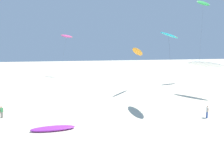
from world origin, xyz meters
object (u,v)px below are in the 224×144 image
Objects in this scene: flying_kite_4 at (203,3)px; person_foreground_walker at (2,112)px; grounded_kite_2 at (53,128)px; person_near_right at (207,111)px; flying_kite_0 at (169,35)px; flying_kite_1 at (67,36)px; flying_kite_5 at (138,52)px; flying_kite_7 at (204,64)px.

flying_kite_4 is 51.34m from person_foreground_walker.
person_near_right is at bearing -2.30° from grounded_kite_2.
flying_kite_0 is 43.69m from flying_kite_1.
flying_kite_4 reaches higher than flying_kite_5.
flying_kite_1 is 43.96m from flying_kite_7.
grounded_kite_2 is 3.11× the size of person_foreground_walker.
flying_kite_4 is 2.21× the size of flying_kite_5.
person_foreground_walker is at bearing 174.50° from flying_kite_0.
person_foreground_walker is at bearing 139.74° from grounded_kite_2.
flying_kite_0 is at bearing -5.50° from person_foreground_walker.
flying_kite_0 is at bearing -151.84° from flying_kite_7.
flying_kite_7 is at bearing 28.16° from flying_kite_0.
person_foreground_walker is at bearing 166.10° from person_near_right.
person_near_right is (3.61, -4.41, -10.35)m from flying_kite_0.
flying_kite_7 is 29.95m from grounded_kite_2.
grounded_kite_2 is at bearing -148.35° from flying_kite_4.
grounded_kite_2 is at bearing -135.98° from flying_kite_5.
grounded_kite_2 is (-16.35, -3.61, -11.07)m from flying_kite_0.
grounded_kite_2 is (-37.11, -22.88, -20.88)m from flying_kite_4.
flying_kite_0 is 25.58m from person_foreground_walker.
flying_kite_1 reaches higher than person_foreground_walker.
flying_kite_7 is 14.09m from person_near_right.
grounded_kite_2 is 9.07m from person_foreground_walker.
flying_kite_0 is 1.28× the size of flying_kite_7.
flying_kite_5 is at bearing 101.93° from person_near_right.
flying_kite_5 is 1.98× the size of grounded_kite_2.
flying_kite_5 is at bearing 151.13° from flying_kite_7.
flying_kite_1 is at bearing 147.43° from flying_kite_4.
person_foreground_walker is 27.67m from person_near_right.
flying_kite_1 is at bearing 86.81° from grounded_kite_2.
flying_kite_0 is at bearing -90.38° from flying_kite_5.
person_foreground_walker reaches higher than grounded_kite_2.
flying_kite_5 is 18.71m from person_near_right.
flying_kite_0 is 20.07m from grounded_kite_2.
flying_kite_7 is 5.61× the size of person_near_right.
grounded_kite_2 is at bearing -160.73° from flying_kite_7.
person_near_right is (19.96, -0.80, 0.72)m from grounded_kite_2.
flying_kite_1 is 8.50× the size of person_near_right.
person_near_right is (3.52, -16.68, -7.72)m from flying_kite_5.
person_foreground_walker is at bearing -156.74° from flying_kite_5.
flying_kite_0 reaches higher than flying_kite_5.
flying_kite_1 is (-13.85, 41.38, 2.24)m from flying_kite_0.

